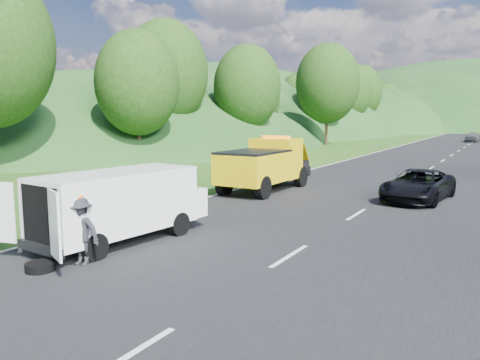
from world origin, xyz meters
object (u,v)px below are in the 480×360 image
Objects in this scene: tow_truck at (265,164)px; spare_tire at (41,272)px; suitcase at (142,202)px; white_van at (121,202)px; woman at (178,214)px; worker at (82,265)px; child at (171,215)px; passing_suv at (417,201)px.

tow_truck reaches higher than spare_tire.
suitcase is 0.78× the size of spare_tire.
white_van is at bearing -86.09° from tow_truck.
woman is 3.15× the size of suitcase.
worker is at bearing -83.72° from tow_truck.
woman is at bearing 112.06° from child.
tow_truck is 12.67m from worker.
white_van is 11.26× the size of suitcase.
white_van is 2.50m from worker.
child is 0.21× the size of passing_suv.
tow_truck is 13.45m from spare_tire.
worker is at bearing -67.21° from white_van.
spare_tire is at bearing -129.78° from worker.
white_van is at bearing -177.04° from woman.
tow_truck is 6.98m from child.
child is at bearing 148.20° from woman.
white_van is 3.94m from child.
suitcase is (-2.11, -6.51, -1.03)m from tow_truck.
white_van is 13.02m from passing_suv.
suitcase is at bearing 130.94° from white_van.
passing_suv is at bearing 57.12° from worker.
suitcase is at bearing -134.66° from passing_suv.
child is (-0.41, -6.84, -1.30)m from tow_truck.
suitcase is at bearing -107.88° from tow_truck.
child is 10.70m from passing_suv.
woman reaches higher than spare_tire.
tow_truck is 10.45m from white_van.
tow_truck reaches higher than worker.
worker is at bearing -60.02° from suitcase.
worker reaches higher than suitcase.
spare_tire is (0.20, -2.92, -1.18)m from white_van.
child is at bearing -10.94° from suitcase.
woman is at bearing 109.53° from white_van.
passing_suv is (5.59, 13.46, 0.00)m from worker.
woman is at bearing -92.47° from tow_truck.
spare_tire is at bearing -36.10° from child.
tow_truck is 11.45× the size of suitcase.
spare_tire is 15.51m from passing_suv.
child is (-0.12, -0.31, 0.00)m from woman.
tow_truck is at bearing 93.84° from spare_tire.
passing_suv is (7.24, 7.46, 0.00)m from woman.
child is 1.76m from suitcase.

